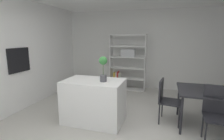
% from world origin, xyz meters
% --- Properties ---
extents(ground_plane, '(8.77, 8.77, 0.00)m').
position_xyz_m(ground_plane, '(0.00, 0.00, 0.00)').
color(ground_plane, beige).
extents(back_partition, '(6.39, 0.06, 2.67)m').
position_xyz_m(back_partition, '(0.00, 3.16, 1.33)').
color(back_partition, silver).
rests_on(back_partition, ground_plane).
extents(built_in_oven, '(0.06, 0.61, 0.57)m').
position_xyz_m(built_in_oven, '(-2.46, 0.32, 1.23)').
color(built_in_oven, black).
rests_on(built_in_oven, ground_plane).
extents(kitchen_island, '(1.21, 0.77, 0.89)m').
position_xyz_m(kitchen_island, '(-0.55, 0.28, 0.45)').
color(kitchen_island, white).
rests_on(kitchen_island, ground_plane).
extents(potted_plant_on_island, '(0.16, 0.16, 0.50)m').
position_xyz_m(potted_plant_on_island, '(-0.33, 0.25, 1.18)').
color(potted_plant_on_island, '#4C4C51').
rests_on(potted_plant_on_island, kitchen_island).
extents(open_bookshelf, '(1.18, 0.30, 1.84)m').
position_xyz_m(open_bookshelf, '(-0.41, 2.76, 0.93)').
color(open_bookshelf, white).
rests_on(open_bookshelf, ground_plane).
extents(dining_table, '(1.19, 0.99, 0.75)m').
position_xyz_m(dining_table, '(1.70, 0.69, 0.69)').
color(dining_table, '#232328').
rests_on(dining_table, ground_plane).
extents(dining_chair_near, '(0.46, 0.45, 0.97)m').
position_xyz_m(dining_chair_near, '(1.70, 0.18, 0.57)').
color(dining_chair_near, '#232328').
rests_on(dining_chair_near, ground_plane).
extents(dining_chair_island_side, '(0.49, 0.50, 0.90)m').
position_xyz_m(dining_chair_island_side, '(0.89, 0.71, 0.53)').
color(dining_chair_island_side, '#232328').
rests_on(dining_chair_island_side, ground_plane).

